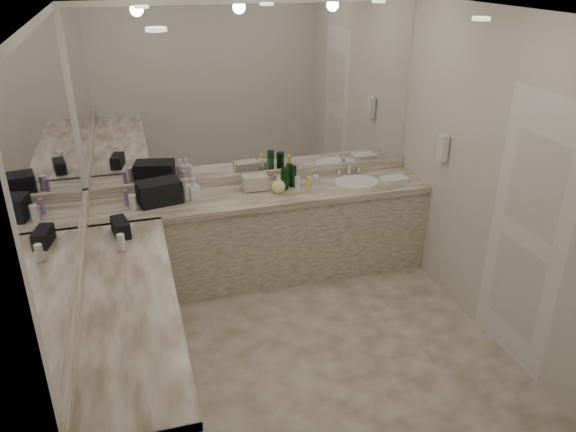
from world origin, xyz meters
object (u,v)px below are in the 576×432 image
object	(u,v)px
sink	(356,182)
soap_bottle_b	(194,189)
soap_bottle_a	(186,190)
soap_bottle_c	(278,184)
cream_cosmetic_case	(255,183)
black_toiletry_bag	(159,192)
wall_phone	(443,148)
hand_towel	(394,179)

from	to	relation	value
sink	soap_bottle_b	size ratio (longest dim) A/B	2.15
soap_bottle_a	soap_bottle_b	world-z (taller)	soap_bottle_b
soap_bottle_b	soap_bottle_c	distance (m)	0.78
sink	cream_cosmetic_case	distance (m)	1.01
sink	black_toiletry_bag	xyz separation A→B (m)	(-1.90, 0.02, 0.11)
sink	wall_phone	bearing A→B (deg)	-39.57
cream_cosmetic_case	hand_towel	distance (m)	1.38
sink	cream_cosmetic_case	bearing A→B (deg)	175.34
sink	soap_bottle_a	distance (m)	1.66
wall_phone	sink	bearing A→B (deg)	140.43
wall_phone	soap_bottle_c	world-z (taller)	wall_phone
black_toiletry_bag	hand_towel	world-z (taller)	black_toiletry_bag
soap_bottle_b	cream_cosmetic_case	bearing A→B (deg)	6.99
black_toiletry_bag	soap_bottle_a	size ratio (longest dim) A/B	1.83
wall_phone	black_toiletry_bag	size ratio (longest dim) A/B	0.64
wall_phone	soap_bottle_b	size ratio (longest dim) A/B	1.17
hand_towel	soap_bottle_c	xyz separation A→B (m)	(-1.17, 0.04, 0.07)
soap_bottle_a	sink	bearing A→B (deg)	-0.59
soap_bottle_a	hand_towel	bearing A→B (deg)	-2.84
black_toiletry_bag	cream_cosmetic_case	bearing A→B (deg)	3.81
wall_phone	soap_bottle_b	distance (m)	2.28
cream_cosmetic_case	hand_towel	bearing A→B (deg)	-4.92
cream_cosmetic_case	soap_bottle_a	distance (m)	0.66
wall_phone	soap_bottle_b	world-z (taller)	wall_phone
wall_phone	cream_cosmetic_case	size ratio (longest dim) A/B	1.04
black_toiletry_bag	soap_bottle_a	xyz separation A→B (m)	(0.24, -0.01, -0.00)
soap_bottle_c	soap_bottle_a	bearing A→B (deg)	176.02
black_toiletry_bag	soap_bottle_b	bearing A→B (deg)	-2.24
wall_phone	soap_bottle_b	xyz separation A→B (m)	(-2.19, 0.51, -0.35)
black_toiletry_bag	hand_towel	distance (m)	2.27
black_toiletry_bag	soap_bottle_a	bearing A→B (deg)	-1.22
sink	hand_towel	world-z (taller)	hand_towel
soap_bottle_c	wall_phone	bearing A→B (deg)	-17.93
cream_cosmetic_case	hand_towel	xyz separation A→B (m)	(1.37, -0.17, -0.05)
wall_phone	hand_towel	size ratio (longest dim) A/B	0.96
soap_bottle_a	soap_bottle_b	xyz separation A→B (m)	(0.07, -0.01, 0.00)
hand_towel	soap_bottle_a	distance (m)	2.03
sink	cream_cosmetic_case	size ratio (longest dim) A/B	1.91
sink	soap_bottle_c	distance (m)	0.82
black_toiletry_bag	cream_cosmetic_case	xyz separation A→B (m)	(0.90, 0.06, -0.04)
sink	cream_cosmetic_case	world-z (taller)	cream_cosmetic_case
cream_cosmetic_case	soap_bottle_c	bearing A→B (deg)	-30.63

